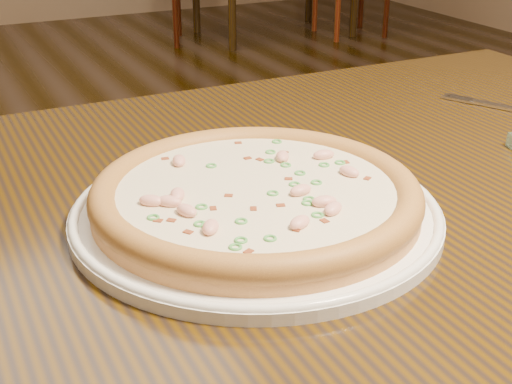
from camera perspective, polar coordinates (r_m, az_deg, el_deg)
name	(u,v)px	position (r m, az deg, el deg)	size (l,w,h in m)	color
hero_table	(328,256)	(0.85, 5.78, -5.10)	(1.20, 0.80, 0.75)	black
plate	(256,211)	(0.71, 0.00, -1.56)	(0.37, 0.37, 0.02)	white
pizza	(256,195)	(0.70, 0.00, -0.22)	(0.33, 0.33, 0.03)	tan
fork	(504,107)	(1.10, 19.23, 6.43)	(0.09, 0.17, 0.00)	silver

